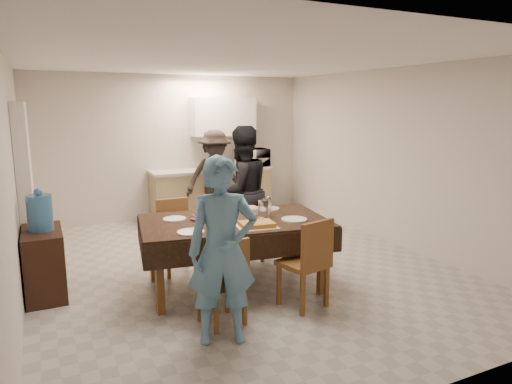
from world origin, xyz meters
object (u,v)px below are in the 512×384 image
(water_jug, at_px, (40,213))
(wine_bottle, at_px, (228,207))
(console, at_px, (44,263))
(dining_table, at_px, (234,223))
(microwave, at_px, (252,158))
(person_near, at_px, (222,251))
(water_pitcher, at_px, (264,209))
(savoury_tart, at_px, (257,224))
(person_kitchen, at_px, (215,177))
(person_far, at_px, (241,192))

(water_jug, bearing_deg, wine_bottle, -18.65)
(console, distance_m, water_jug, 0.56)
(dining_table, distance_m, water_jug, 2.08)
(console, relative_size, wine_bottle, 2.73)
(dining_table, bearing_deg, microwave, 70.86)
(person_near, bearing_deg, water_pitcher, 64.27)
(wine_bottle, bearing_deg, dining_table, -45.00)
(console, xyz_separation_m, microwave, (3.70, 2.58, 0.71))
(savoury_tart, distance_m, microwave, 4.02)
(microwave, height_order, person_near, person_near)
(savoury_tart, relative_size, person_kitchen, 0.25)
(savoury_tart, bearing_deg, person_near, -134.13)
(person_far, bearing_deg, microwave, -126.36)
(console, relative_size, water_pitcher, 3.81)
(microwave, bearing_deg, console, 34.93)
(wine_bottle, distance_m, savoury_tart, 0.47)
(microwave, height_order, person_far, person_far)
(water_jug, bearing_deg, microwave, 34.93)
(water_jug, relative_size, person_near, 0.23)
(dining_table, distance_m, console, 2.11)
(person_far, distance_m, person_kitchen, 1.80)
(water_pitcher, relative_size, person_kitchen, 0.13)
(water_pitcher, height_order, person_near, person_near)
(wine_bottle, relative_size, person_near, 0.18)
(savoury_tart, height_order, person_kitchen, person_kitchen)
(water_pitcher, bearing_deg, dining_table, 171.87)
(microwave, bearing_deg, wine_bottle, 60.93)
(savoury_tart, bearing_deg, water_jug, 152.43)
(console, height_order, water_jug, water_jug)
(wine_bottle, height_order, microwave, microwave)
(water_jug, distance_m, person_far, 2.53)
(water_jug, relative_size, savoury_tart, 0.94)
(person_kitchen, bearing_deg, savoury_tart, -102.75)
(wine_bottle, xyz_separation_m, person_kitchen, (0.88, 2.78, -0.12))
(console, bearing_deg, wine_bottle, -18.65)
(wine_bottle, bearing_deg, savoury_tart, -70.77)
(savoury_tart, bearing_deg, wine_bottle, 109.23)
(water_pitcher, distance_m, microwave, 3.61)
(microwave, bearing_deg, water_pitcher, 67.27)
(water_jug, relative_size, person_far, 0.22)
(console, relative_size, person_near, 0.48)
(person_far, bearing_deg, savoury_tart, 64.37)
(water_jug, xyz_separation_m, person_near, (1.41, -1.74, -0.11))
(savoury_tart, xyz_separation_m, microwave, (1.64, 3.66, 0.25))
(console, bearing_deg, person_far, 8.10)
(microwave, bearing_deg, savoury_tart, 65.79)
(person_near, relative_size, person_kitchen, 1.00)
(dining_table, height_order, person_kitchen, person_kitchen)
(console, relative_size, microwave, 1.33)
(savoury_tart, xyz_separation_m, person_near, (-0.65, -0.67, -0.00))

